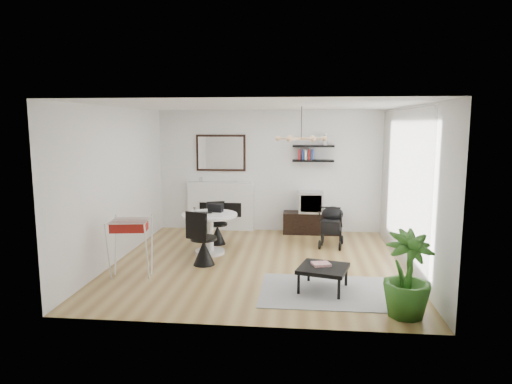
# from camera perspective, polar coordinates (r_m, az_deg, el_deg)

# --- Properties ---
(floor) EXTENTS (5.00, 5.00, 0.00)m
(floor) POSITION_cam_1_polar(r_m,az_deg,el_deg) (8.04, 0.39, -8.87)
(floor) COLOR olive
(floor) RESTS_ON ground
(ceiling) EXTENTS (5.00, 5.00, 0.00)m
(ceiling) POSITION_cam_1_polar(r_m,az_deg,el_deg) (7.67, 0.41, 10.74)
(ceiling) COLOR white
(ceiling) RESTS_ON wall_back
(wall_back) EXTENTS (5.00, 0.00, 5.00)m
(wall_back) POSITION_cam_1_polar(r_m,az_deg,el_deg) (10.21, 1.72, 2.63)
(wall_back) COLOR white
(wall_back) RESTS_ON floor
(wall_left) EXTENTS (0.00, 5.00, 5.00)m
(wall_left) POSITION_cam_1_polar(r_m,az_deg,el_deg) (8.35, -16.94, 0.91)
(wall_left) COLOR white
(wall_left) RESTS_ON floor
(wall_right) EXTENTS (0.00, 5.00, 5.00)m
(wall_right) POSITION_cam_1_polar(r_m,az_deg,el_deg) (7.91, 18.74, 0.42)
(wall_right) COLOR white
(wall_right) RESTS_ON floor
(sheer_curtain) EXTENTS (0.04, 3.60, 2.60)m
(sheer_curtain) POSITION_cam_1_polar(r_m,az_deg,el_deg) (8.08, 17.73, 0.63)
(sheer_curtain) COLOR white
(sheer_curtain) RESTS_ON wall_right
(fireplace) EXTENTS (1.50, 0.17, 2.16)m
(fireplace) POSITION_cam_1_polar(r_m,az_deg,el_deg) (10.37, -4.41, -1.01)
(fireplace) COLOR white
(fireplace) RESTS_ON floor
(shelf_lower) EXTENTS (0.90, 0.25, 0.04)m
(shelf_lower) POSITION_cam_1_polar(r_m,az_deg,el_deg) (10.04, 7.15, 3.90)
(shelf_lower) COLOR black
(shelf_lower) RESTS_ON wall_back
(shelf_upper) EXTENTS (0.90, 0.25, 0.04)m
(shelf_upper) POSITION_cam_1_polar(r_m,az_deg,el_deg) (10.02, 7.19, 5.72)
(shelf_upper) COLOR black
(shelf_upper) RESTS_ON wall_back
(pendant_lamp) EXTENTS (0.90, 0.90, 0.10)m
(pendant_lamp) POSITION_cam_1_polar(r_m,az_deg,el_deg) (7.94, 5.68, 6.66)
(pendant_lamp) COLOR tan
(pendant_lamp) RESTS_ON ceiling
(tv_console) EXTENTS (1.26, 0.44, 0.47)m
(tv_console) POSITION_cam_1_polar(r_m,az_deg,el_deg) (10.14, 7.02, -3.85)
(tv_console) COLOR black
(tv_console) RESTS_ON floor
(crt_tv) EXTENTS (0.53, 0.46, 0.46)m
(crt_tv) POSITION_cam_1_polar(r_m,az_deg,el_deg) (10.05, 6.88, -1.25)
(crt_tv) COLOR silver
(crt_tv) RESTS_ON tv_console
(dining_table) EXTENTS (1.03, 1.03, 0.75)m
(dining_table) POSITION_cam_1_polar(r_m,az_deg,el_deg) (8.53, -5.81, -4.42)
(dining_table) COLOR white
(dining_table) RESTS_ON floor
(laptop) EXTENTS (0.36, 0.25, 0.03)m
(laptop) POSITION_cam_1_polar(r_m,az_deg,el_deg) (8.46, -6.69, -2.68)
(laptop) COLOR black
(laptop) RESTS_ON dining_table
(black_bag) EXTENTS (0.29, 0.20, 0.16)m
(black_bag) POSITION_cam_1_polar(r_m,az_deg,el_deg) (8.63, -5.07, -1.98)
(black_bag) COLOR black
(black_bag) RESTS_ON dining_table
(newspaper) EXTENTS (0.40, 0.35, 0.01)m
(newspaper) POSITION_cam_1_polar(r_m,az_deg,el_deg) (8.37, -4.91, -2.84)
(newspaper) COLOR silver
(newspaper) RESTS_ON dining_table
(drinking_glass) EXTENTS (0.05, 0.05, 0.09)m
(drinking_glass) POSITION_cam_1_polar(r_m,az_deg,el_deg) (8.68, -7.66, -2.20)
(drinking_glass) COLOR white
(drinking_glass) RESTS_ON dining_table
(chair_far) EXTENTS (0.44, 0.45, 0.84)m
(chair_far) POSITION_cam_1_polar(r_m,az_deg,el_deg) (9.23, -4.85, -4.87)
(chair_far) COLOR black
(chair_far) RESTS_ON floor
(chair_near) EXTENTS (0.50, 0.52, 0.96)m
(chair_near) POSITION_cam_1_polar(r_m,az_deg,el_deg) (7.90, -6.63, -6.95)
(chair_near) COLOR black
(chair_near) RESTS_ON floor
(drying_rack) EXTENTS (0.70, 0.67, 0.93)m
(drying_rack) POSITION_cam_1_polar(r_m,az_deg,el_deg) (7.47, -15.39, -6.62)
(drying_rack) COLOR white
(drying_rack) RESTS_ON floor
(stroller) EXTENTS (0.54, 0.75, 0.87)m
(stroller) POSITION_cam_1_polar(r_m,az_deg,el_deg) (9.16, 9.44, -4.39)
(stroller) COLOR black
(stroller) RESTS_ON floor
(rug) EXTENTS (1.92, 1.39, 0.01)m
(rug) POSITION_cam_1_polar(r_m,az_deg,el_deg) (6.82, 8.86, -12.19)
(rug) COLOR #989898
(rug) RESTS_ON floor
(coffee_table) EXTENTS (0.82, 0.82, 0.34)m
(coffee_table) POSITION_cam_1_polar(r_m,az_deg,el_deg) (6.77, 8.39, -9.52)
(coffee_table) COLOR black
(coffee_table) RESTS_ON rug
(magazines) EXTENTS (0.30, 0.26, 0.04)m
(magazines) POSITION_cam_1_polar(r_m,az_deg,el_deg) (6.81, 8.12, -8.90)
(magazines) COLOR #B32C33
(magazines) RESTS_ON coffee_table
(potted_plant) EXTENTS (0.76, 0.76, 1.09)m
(potted_plant) POSITION_cam_1_polar(r_m,az_deg,el_deg) (6.08, 18.39, -9.76)
(potted_plant) COLOR #2B621C
(potted_plant) RESTS_ON floor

